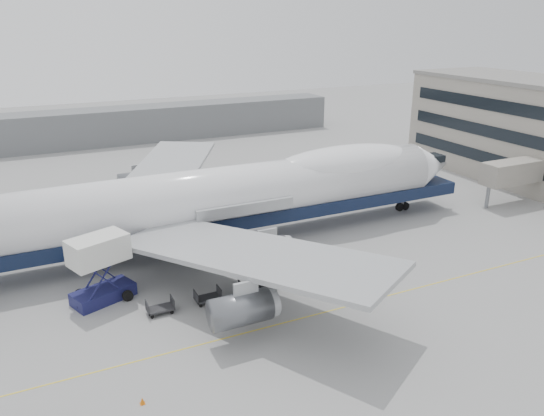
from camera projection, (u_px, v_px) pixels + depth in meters
ground at (271, 288)px, 50.33m from camera, size 260.00×260.00×0.00m
apron_line at (302, 318)px, 45.23m from camera, size 60.00×0.15×0.01m
hangar at (74, 129)px, 104.58m from camera, size 110.00×8.00×7.00m
airliner at (230, 195)px, 58.89m from camera, size 67.00×55.30×19.98m
catering_truck at (100, 265)px, 47.04m from camera, size 5.98×5.00×6.19m
traffic_cone at (142, 401)px, 35.13m from camera, size 0.35×0.35×0.51m
dolly_0 at (160, 308)px, 45.83m from camera, size 2.30×1.35×1.30m
dolly_1 at (208, 297)px, 47.58m from camera, size 2.30×1.35×1.30m
dolly_2 at (252, 287)px, 49.33m from camera, size 2.30×1.35×1.30m
dolly_3 at (293, 278)px, 51.08m from camera, size 2.30×1.35×1.30m
dolly_4 at (331, 269)px, 52.83m from camera, size 2.30×1.35×1.30m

